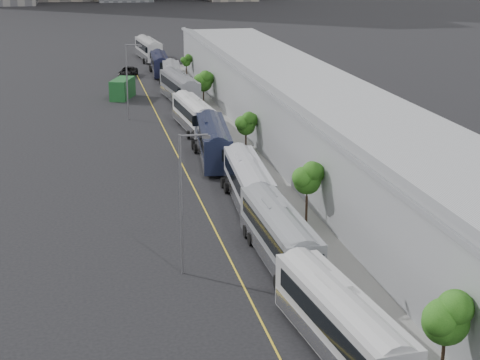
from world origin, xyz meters
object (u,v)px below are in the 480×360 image
object	(u,v)px
bus_5	(214,145)
street_lamp_far	(128,77)
bus_9	(160,66)
shipping_container	(123,89)
bus_3	(279,239)
bus_10	(149,51)
suv	(128,72)
bus_6	(193,117)
bus_7	(180,90)
bus_8	(172,79)
street_lamp_near	(184,195)
bus_4	(248,186)
bus_2	(341,329)

from	to	relation	value
bus_5	street_lamp_far	distance (m)	22.97
bus_9	shipping_container	world-z (taller)	bus_9
bus_3	bus_10	world-z (taller)	bus_10
bus_3	suv	world-z (taller)	bus_3
bus_3	suv	bearing A→B (deg)	92.50
bus_6	bus_7	bearing A→B (deg)	83.82
bus_7	bus_9	size ratio (longest dim) A/B	1.12
bus_8	shipping_container	distance (m)	9.74
bus_3	street_lamp_near	world-z (taller)	street_lamp_near
bus_9	suv	xyz separation A→B (m)	(-5.26, -0.73, -0.73)
bus_8	bus_10	world-z (taller)	bus_10
bus_4	street_lamp_far	distance (m)	36.65
bus_6	street_lamp_near	bearing A→B (deg)	-103.29
bus_3	bus_9	bearing A→B (deg)	88.83
bus_6	shipping_container	distance (m)	22.65
bus_10	suv	size ratio (longest dim) A/B	2.52
bus_7	street_lamp_far	world-z (taller)	street_lamp_far
bus_5	bus_8	xyz separation A→B (m)	(0.83, 41.86, -0.08)
bus_3	bus_5	size ratio (longest dim) A/B	0.95
bus_10	shipping_container	xyz separation A→B (m)	(-7.13, -37.95, -0.31)
bus_9	bus_4	bearing A→B (deg)	-87.27
bus_9	street_lamp_near	size ratio (longest dim) A/B	1.29
bus_4	suv	world-z (taller)	bus_4
bus_6	bus_8	distance (m)	27.60
bus_8	bus_9	size ratio (longest dim) A/B	1.06
bus_5	street_lamp_near	size ratio (longest dim) A/B	1.44
bus_8	street_lamp_far	world-z (taller)	street_lamp_far
street_lamp_far	bus_10	bearing A→B (deg)	82.22
bus_3	shipping_container	world-z (taller)	bus_3
bus_6	suv	bearing A→B (deg)	92.51
street_lamp_near	bus_10	bearing A→B (deg)	86.10
bus_3	bus_6	distance (m)	41.12
bus_4	bus_6	world-z (taller)	bus_4
bus_2	bus_10	world-z (taller)	bus_10
bus_5	bus_10	bearing A→B (deg)	95.35
bus_6	shipping_container	size ratio (longest dim) A/B	2.14
bus_5	shipping_container	size ratio (longest dim) A/B	2.31
bus_2	bus_4	size ratio (longest dim) A/B	1.02
bus_4	bus_8	size ratio (longest dim) A/B	0.99
bus_5	bus_8	bearing A→B (deg)	94.44
bus_2	bus_10	bearing A→B (deg)	83.92
bus_3	bus_4	bearing A→B (deg)	86.66
bus_9	shipping_container	bearing A→B (deg)	-107.35
bus_3	bus_5	world-z (taller)	bus_5
bus_8	bus_7	bearing A→B (deg)	-85.68
bus_4	bus_7	distance (m)	45.44
bus_4	street_lamp_near	distance (m)	15.80
shipping_container	suv	world-z (taller)	shipping_container
bus_4	bus_7	xyz separation A→B (m)	(0.12, 45.44, 0.09)
bus_4	bus_5	distance (m)	14.10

